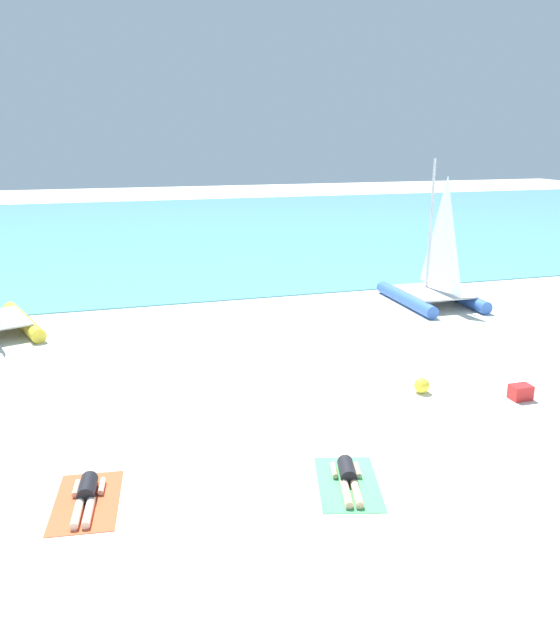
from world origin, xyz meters
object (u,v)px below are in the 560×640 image
towel_right (348,483)px  sunbather_right (348,475)px  sailboat_blue (434,283)px  cooler_box (521,392)px  sunbather_left (87,493)px  towel_left (87,501)px  beach_ball (422,385)px

towel_right → sunbather_right: bearing=74.7°
sailboat_blue → sunbather_right: sailboat_blue is taller
cooler_box → sailboat_blue: bearing=73.4°
sunbather_left → cooler_box: cooler_box is taller
towel_left → sunbather_left: size_ratio=1.21×
towel_left → beach_ball: bearing=18.3°
towel_right → sailboat_blue: bearing=53.7°
beach_ball → sunbather_right: bearing=-135.3°
towel_right → cooler_box: cooler_box is taller
sunbather_left → sunbather_right: (4.57, -0.76, 0.00)m
sailboat_blue → cooler_box: 8.91m
towel_right → beach_ball: beach_ball is taller
sunbather_right → cooler_box: (5.42, 2.27, 0.05)m
sunbather_left → towel_right: 4.63m
towel_right → beach_ball: bearing=45.1°
sailboat_blue → sunbather_left: sailboat_blue is taller
sunbather_right → sailboat_blue: bearing=68.9°
towel_right → cooler_box: size_ratio=3.80×
sunbather_left → beach_ball: 8.31m
towel_right → cooler_box: bearing=23.3°
beach_ball → towel_left: bearing=-161.7°
towel_left → beach_ball: size_ratio=5.00×
towel_right → sunbather_left: bearing=169.8°
beach_ball → cooler_box: beach_ball is taller
sailboat_blue → towel_left: bearing=-140.7°
towel_left → cooler_box: cooler_box is taller
sailboat_blue → sunbather_right: size_ratio=3.43×
sunbather_left → cooler_box: size_ratio=3.14×
towel_left → sunbather_right: sunbather_right is taller
towel_left → sunbather_left: bearing=82.7°
towel_left → towel_right: 4.63m
sunbather_left → sunbather_right: bearing=-2.1°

